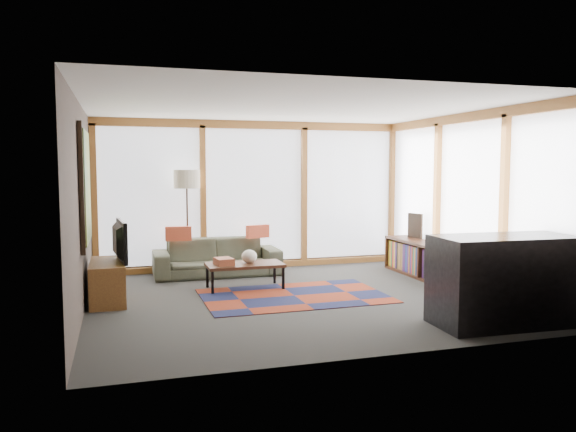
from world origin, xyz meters
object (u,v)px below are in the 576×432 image
object	(u,v)px
tv_console	(108,282)
television	(114,241)
floor_lamp	(187,222)
coffee_table	(245,276)
bookshelf	(429,261)
bar_counter	(504,280)
sofa	(217,257)

from	to	relation	value
tv_console	television	size ratio (longest dim) A/B	1.15
floor_lamp	coffee_table	xyz separation A→B (m)	(0.67, -1.40, -0.69)
bookshelf	tv_console	bearing A→B (deg)	-179.02
television	coffee_table	bearing A→B (deg)	-87.98
floor_lamp	bar_counter	distance (m)	5.16
floor_lamp	tv_console	size ratio (longest dim) A/B	1.62
coffee_table	television	bearing A→B (deg)	-172.37
bookshelf	television	size ratio (longest dim) A/B	2.44
coffee_table	television	distance (m)	1.95
coffee_table	bookshelf	distance (m)	2.98
floor_lamp	bookshelf	world-z (taller)	floor_lamp
floor_lamp	coffee_table	bearing A→B (deg)	-64.38
bookshelf	tv_console	size ratio (longest dim) A/B	2.13
floor_lamp	television	xyz separation A→B (m)	(-1.16, -1.65, -0.06)
floor_lamp	bar_counter	bearing A→B (deg)	-53.03
tv_console	bar_counter	world-z (taller)	bar_counter
sofa	tv_console	size ratio (longest dim) A/B	1.91
bar_counter	tv_console	bearing A→B (deg)	153.05
coffee_table	sofa	bearing A→B (deg)	101.01
bar_counter	television	bearing A→B (deg)	152.27
coffee_table	bar_counter	xyz separation A→B (m)	(2.43, -2.71, 0.32)
bar_counter	coffee_table	bearing A→B (deg)	134.15
bookshelf	floor_lamp	bearing A→B (deg)	156.47
tv_console	bookshelf	bearing A→B (deg)	0.98
sofa	coffee_table	bearing A→B (deg)	-78.60
sofa	television	distance (m)	2.19
sofa	bar_counter	bearing A→B (deg)	-55.13
coffee_table	tv_console	size ratio (longest dim) A/B	1.04
television	bar_counter	size ratio (longest dim) A/B	0.59
sofa	bar_counter	xyz separation A→B (m)	(2.65, -3.86, 0.21)
bookshelf	tv_console	xyz separation A→B (m)	(-4.90, -0.08, -0.02)
sofa	television	xyz separation A→B (m)	(-1.61, -1.39, 0.51)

